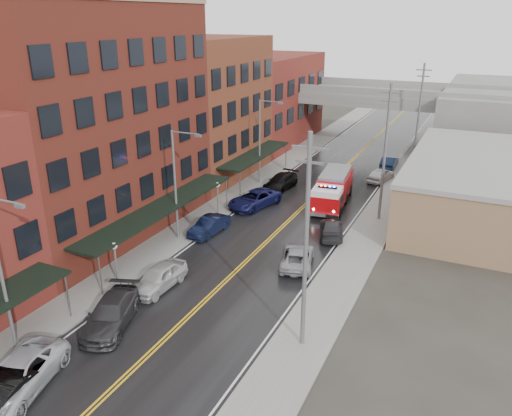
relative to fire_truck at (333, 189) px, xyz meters
The scene contains 32 objects.
road 7.36m from the fire_truck, 108.80° to the right, with size 11.00×160.00×0.02m, color black.
sidewalk_left 11.87m from the fire_truck, 144.76° to the right, with size 3.00×160.00×0.15m, color slate.
sidewalk_right 8.57m from the fire_truck, 53.70° to the right, with size 3.00×160.00×0.15m, color slate.
curb_left 10.58m from the fire_truck, 139.54° to the right, with size 0.30×160.00×0.15m, color gray.
curb_right 7.73m from the fire_truck, 63.82° to the right, with size 0.30×160.00×0.15m, color gray.
brick_building_b 22.09m from the fire_truck, 138.55° to the right, with size 9.00×20.00×18.00m, color #541816.
brick_building_c 17.08m from the fire_truck, 166.63° to the left, with size 9.00×15.00×15.00m, color brown.
brick_building_far 26.69m from the fire_truck, 126.36° to the left, with size 9.00×20.00×12.00m, color maroon.
tan_building 14.08m from the fire_truck, 13.20° to the left, with size 14.00×22.00×5.00m, color #896B4A.
awning_1 16.97m from the fire_truck, 125.41° to the right, with size 2.60×18.00×3.09m.
awning_2 10.56m from the fire_truck, 159.27° to the left, with size 2.60×13.00×3.09m.
globe_lamp_1 22.55m from the fire_truck, 112.74° to the right, with size 0.44×0.44×3.12m.
globe_lamp_2 11.06m from the fire_truck, 142.07° to the right, with size 0.44×0.44×3.12m.
street_lamp_0 30.33m from the fire_truck, 107.11° to the right, with size 2.64×0.22×9.00m.
street_lamp_1 15.95m from the fire_truck, 124.71° to the right, with size 2.64×0.22×9.00m.
street_lamp_2 10.06m from the fire_truck, 160.09° to the left, with size 2.64×0.22×9.00m.
utility_pole_0 22.81m from the fire_truck, 77.36° to the right, with size 1.80×0.24×12.00m.
utility_pole_1 6.98m from the fire_truck, 20.11° to the right, with size 1.80×0.24×12.00m.
utility_pole_2 19.42m from the fire_truck, 74.97° to the left, with size 1.80×0.24×12.00m.
overpass 25.68m from the fire_truck, 95.24° to the left, with size 40.00×10.00×7.50m.
fire_truck is the anchor object (origin of this frame).
parked_car_left_1 32.67m from the fire_truck, 100.43° to the right, with size 1.48×4.23×1.39m, color black.
parked_car_left_2 31.65m from the fire_truck, 101.63° to the right, with size 2.70×5.87×1.63m, color #AFB1B8.
parked_car_left_3 25.45m from the fire_truck, 103.44° to the right, with size 2.26×5.57×1.62m, color #29292C.
parked_car_left_4 20.86m from the fire_truck, 106.48° to the right, with size 1.90×4.72×1.61m, color #B3B3B3.
parked_car_left_5 13.11m from the fire_truck, 124.01° to the right, with size 1.53×4.39×1.45m, color black.
parked_car_left_6 7.52m from the fire_truck, 151.27° to the right, with size 2.64×5.72×1.59m, color #111341.
parked_car_left_7 6.83m from the fire_truck, 159.15° to the left, with size 2.14×5.27×1.53m, color black.
parked_car_right_0 13.09m from the fire_truck, 84.30° to the right, with size 2.26×4.90×1.36m, color gray.
parked_car_right_1 7.35m from the fire_truck, 73.65° to the right, with size 1.90×4.66×1.35m, color #2A2A2D.
parked_car_right_2 9.83m from the fire_truck, 74.06° to the left, with size 1.77×4.39×1.50m, color silver.
parked_car_right_3 15.02m from the fire_truck, 80.05° to the left, with size 1.57×4.50×1.48m, color #0E1A34.
Camera 1 is at (14.59, -7.00, 17.07)m, focal length 35.00 mm.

